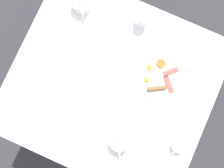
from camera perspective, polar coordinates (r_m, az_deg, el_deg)
ground_plane at (r=2.33m, az=0.00°, el=-2.03°), size 8.00×8.00×0.00m
table at (r=1.64m, az=0.00°, el=-0.31°), size 1.10×1.21×0.76m
breakfast_plate at (r=1.60m, az=9.95°, el=1.64°), size 0.30×0.30×0.04m
teapot_near at (r=1.53m, az=1.57°, el=-12.34°), size 0.18×0.11×0.11m
teapot_far at (r=1.67m, az=-6.83°, el=17.10°), size 0.17×0.12×0.11m
teacup_with_saucer_left at (r=1.60m, az=14.06°, el=-12.80°), size 0.14×0.14×0.06m
water_glass_tall at (r=1.62m, az=6.43°, el=13.95°), size 0.08×0.08×0.12m
napkin_folded at (r=1.58m, az=-7.41°, el=-2.69°), size 0.16×0.17×0.01m
fork_by_plate at (r=1.63m, az=-0.69°, el=10.25°), size 0.03×0.17×0.00m
knife_by_plate at (r=1.61m, az=-9.15°, el=4.40°), size 0.10×0.18×0.00m
spoon_for_tea at (r=1.58m, az=-6.72°, el=-11.26°), size 0.09×0.15×0.00m
fork_spare at (r=1.64m, az=-17.15°, el=-1.54°), size 0.15×0.10×0.00m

